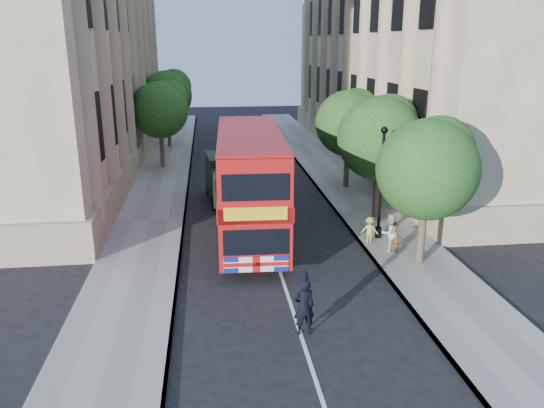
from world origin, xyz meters
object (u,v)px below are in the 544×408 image
object	(u,v)px
lamp_post	(381,188)
box_van	(225,180)
police_constable	(304,307)
double_decker_bus	(250,181)
woman_pedestrian	(390,233)

from	to	relation	value
lamp_post	box_van	bearing A→B (deg)	133.60
lamp_post	police_constable	bearing A→B (deg)	-122.28
double_decker_bus	box_van	world-z (taller)	double_decker_bus
double_decker_bus	police_constable	xyz separation A→B (m)	(0.94, -8.96, -1.76)
box_van	double_decker_bus	bearing A→B (deg)	-86.64
lamp_post	police_constable	world-z (taller)	lamp_post
double_decker_bus	box_van	size ratio (longest dim) A/B	2.27
box_van	woman_pedestrian	bearing A→B (deg)	-58.49
lamp_post	police_constable	xyz separation A→B (m)	(-4.90, -7.75, -1.58)
double_decker_bus	box_van	xyz separation A→B (m)	(-0.95, 5.92, -1.42)
woman_pedestrian	double_decker_bus	bearing A→B (deg)	-42.28
double_decker_bus	woman_pedestrian	distance (m)	6.70
box_van	police_constable	bearing A→B (deg)	-88.50
box_van	woman_pedestrian	distance (m)	11.11
double_decker_bus	box_van	bearing A→B (deg)	101.37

